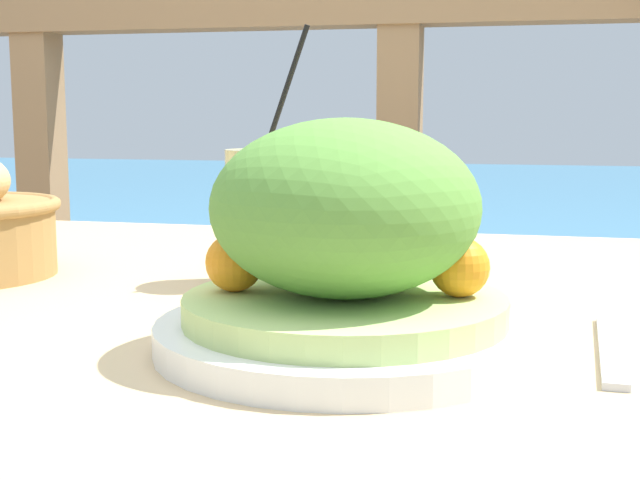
# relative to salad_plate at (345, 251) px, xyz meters

# --- Properties ---
(patio_table) EXTENTS (1.13, 0.96, 0.76)m
(patio_table) POSITION_rel_salad_plate_xyz_m (-0.10, 0.13, -0.16)
(patio_table) COLOR tan
(patio_table) RESTS_ON ground_plane
(railing_fence) EXTENTS (2.80, 0.08, 1.15)m
(railing_fence) POSITION_rel_salad_plate_xyz_m (-0.10, 0.95, -0.04)
(railing_fence) COLOR #937551
(railing_fence) RESTS_ON ground_plane
(sea_backdrop) EXTENTS (12.00, 4.00, 0.56)m
(sea_backdrop) POSITION_rel_salad_plate_xyz_m (-0.10, 3.45, -0.54)
(sea_backdrop) COLOR teal
(sea_backdrop) RESTS_ON ground_plane
(salad_plate) EXTENTS (0.26, 0.26, 0.16)m
(salad_plate) POSITION_rel_salad_plate_xyz_m (0.00, 0.00, 0.00)
(salad_plate) COLOR silver
(salad_plate) RESTS_ON patio_table
(drink_glass) EXTENTS (0.08, 0.07, 0.24)m
(drink_glass) POSITION_rel_salad_plate_xyz_m (-0.12, 0.21, -0.00)
(drink_glass) COLOR #DBCC7F
(drink_glass) RESTS_ON patio_table
(fork) EXTENTS (0.02, 0.18, 0.00)m
(fork) POSITION_rel_salad_plate_xyz_m (0.18, 0.04, -0.07)
(fork) COLOR silver
(fork) RESTS_ON patio_table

